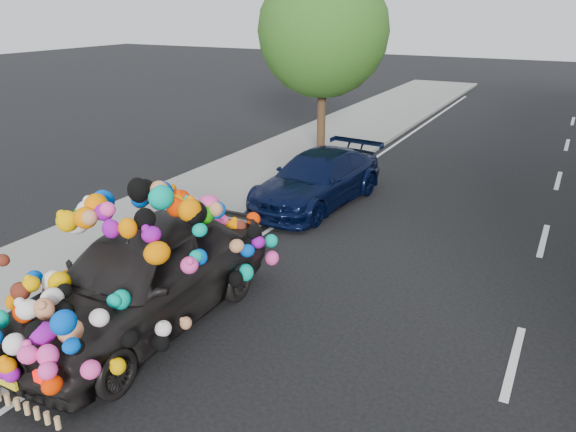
# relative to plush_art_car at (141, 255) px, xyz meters

# --- Properties ---
(ground) EXTENTS (100.00, 100.00, 0.00)m
(ground) POSITION_rel_plush_art_car_xyz_m (1.80, 1.62, -1.20)
(ground) COLOR black
(ground) RESTS_ON ground
(sidewalk) EXTENTS (4.00, 60.00, 0.12)m
(sidewalk) POSITION_rel_plush_art_car_xyz_m (-2.50, 1.62, -1.14)
(sidewalk) COLOR gray
(sidewalk) RESTS_ON ground
(kerb) EXTENTS (0.15, 60.00, 0.13)m
(kerb) POSITION_rel_plush_art_car_xyz_m (-0.55, 1.62, -1.13)
(kerb) COLOR gray
(kerb) RESTS_ON ground
(lane_markings) EXTENTS (6.00, 50.00, 0.01)m
(lane_markings) POSITION_rel_plush_art_car_xyz_m (5.40, 1.62, -1.19)
(lane_markings) COLOR silver
(lane_markings) RESTS_ON ground
(tree_near_sidewalk) EXTENTS (4.20, 4.20, 6.13)m
(tree_near_sidewalk) POSITION_rel_plush_art_car_xyz_m (-2.00, 11.12, 2.83)
(tree_near_sidewalk) COLOR #332114
(tree_near_sidewalk) RESTS_ON ground
(plush_art_car) EXTENTS (2.38, 5.11, 2.32)m
(plush_art_car) POSITION_rel_plush_art_car_xyz_m (0.00, 0.00, 0.00)
(plush_art_car) COLOR black
(plush_art_car) RESTS_ON ground
(navy_sedan) EXTENTS (2.31, 4.72, 1.32)m
(navy_sedan) POSITION_rel_plush_art_car_xyz_m (0.00, 6.52, -0.54)
(navy_sedan) COLOR black
(navy_sedan) RESTS_ON ground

